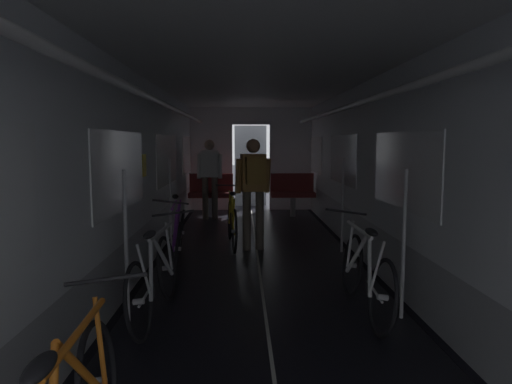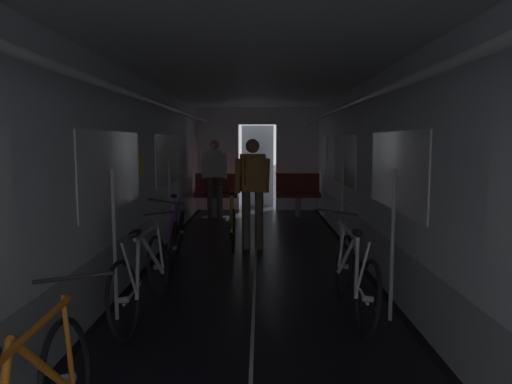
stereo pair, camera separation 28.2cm
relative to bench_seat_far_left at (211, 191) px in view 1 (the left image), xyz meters
The scene contains 9 objects.
train_car_shell 4.70m from the bench_seat_far_left, 78.60° to the right, with size 3.14×12.34×2.57m.
bench_seat_far_left is the anchor object (origin of this frame).
bench_seat_far_right 1.80m from the bench_seat_far_left, ahead, with size 0.98×0.51×0.95m.
bicycle_white 6.14m from the bench_seat_far_left, 72.37° to the right, with size 0.44×1.69×0.96m.
bicycle_purple 4.00m from the bench_seat_far_left, 92.38° to the right, with size 0.44×1.69×0.95m.
bicycle_silver 5.89m from the bench_seat_far_left, 91.31° to the right, with size 0.45×1.69×0.96m.
person_cyclist_aisle 3.35m from the bench_seat_far_left, 75.03° to the right, with size 0.56×0.43×1.69m.
bicycle_yellow_in_aisle 2.99m from the bench_seat_far_left, 79.88° to the right, with size 0.44×1.69×0.94m.
person_standing_near_bench 0.55m from the bench_seat_far_left, 89.59° to the right, with size 0.53×0.23×1.69m.
Camera 1 is at (-0.22, -2.02, 1.65)m, focal length 32.28 mm.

